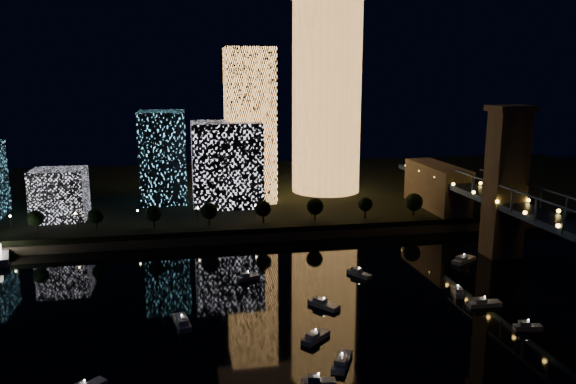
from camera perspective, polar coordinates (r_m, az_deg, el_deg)
The scene contains 9 objects.
ground at distance 134.36m, azimuth 7.40°, elevation -14.51°, with size 520.00×520.00×0.00m, color black.
far_bank at distance 282.75m, azimuth -2.60°, elevation 0.14°, with size 420.00×160.00×5.00m, color black.
seawall at distance 208.21m, azimuth 0.44°, elevation -4.36°, with size 420.00×6.00×3.00m, color #6B5E4C.
tower_cylindrical at distance 265.16m, azimuth 3.95°, elevation 9.70°, with size 34.00×34.00×89.72m.
tower_rectangular at distance 245.27m, azimuth -3.90°, elevation 6.73°, with size 20.73×20.73×65.97m, color #EB9B4B.
midrise_blocks at distance 240.94m, azimuth -14.82°, elevation 2.40°, with size 123.08×48.14×39.32m.
motorboats at distance 145.92m, azimuth 6.16°, elevation -11.92°, with size 117.13×68.80×2.78m.
esplanade_trees at distance 209.04m, azimuth -4.91°, elevation -1.80°, with size 166.05×7.00×9.00m.
street_lamps at distance 214.32m, azimuth -9.14°, elevation -1.97°, with size 132.70×0.70×5.65m.
Camera 1 is at (-38.53, -114.33, 59.14)m, focal length 35.00 mm.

